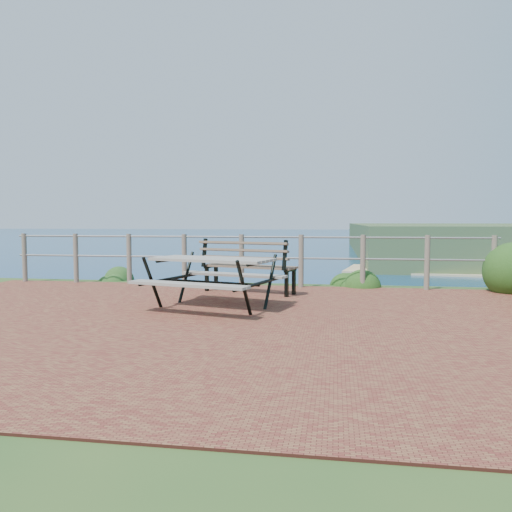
# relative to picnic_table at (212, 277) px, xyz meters

# --- Properties ---
(ground) EXTENTS (10.00, 7.00, 0.12)m
(ground) POSITION_rel_picnic_table_xyz_m (-0.05, -0.82, -0.47)
(ground) COLOR maroon
(ground) RESTS_ON ground
(ocean) EXTENTS (1200.00, 1200.00, 0.00)m
(ocean) POSITION_rel_picnic_table_xyz_m (-0.05, 199.18, -0.47)
(ocean) COLOR #145478
(ocean) RESTS_ON ground
(safety_railing) EXTENTS (9.40, 0.10, 1.00)m
(safety_railing) POSITION_rel_picnic_table_xyz_m (-0.05, 2.53, 0.11)
(safety_railing) COLOR #6B5B4C
(safety_railing) RESTS_ON ground
(picnic_table) EXTENTS (1.85, 1.46, 0.73)m
(picnic_table) POSITION_rel_picnic_table_xyz_m (0.00, 0.00, 0.00)
(picnic_table) COLOR gray
(picnic_table) RESTS_ON ground
(park_bench) EXTENTS (1.73, 0.91, 0.95)m
(park_bench) POSITION_rel_picnic_table_xyz_m (0.25, 1.64, 0.16)
(park_bench) COLOR brown
(park_bench) RESTS_ON ground
(shrub_right_edge) EXTENTS (1.06, 1.06, 1.51)m
(shrub_right_edge) POSITION_rel_picnic_table_xyz_m (4.92, 2.69, -0.47)
(shrub_right_edge) COLOR #224415
(shrub_right_edge) RESTS_ON ground
(shrub_lip_west) EXTENTS (0.68, 0.68, 0.38)m
(shrub_lip_west) POSITION_rel_picnic_table_xyz_m (-3.03, 3.13, -0.47)
(shrub_lip_west) COLOR #25471A
(shrub_lip_west) RESTS_ON ground
(shrub_lip_east) EXTENTS (0.77, 0.77, 0.51)m
(shrub_lip_east) POSITION_rel_picnic_table_xyz_m (2.09, 3.06, -0.47)
(shrub_lip_east) COLOR #224415
(shrub_lip_east) RESTS_ON ground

